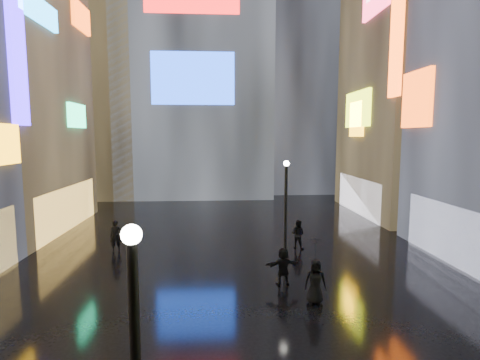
{
  "coord_description": "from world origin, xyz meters",
  "views": [
    {
      "loc": [
        -0.76,
        -0.24,
        6.44
      ],
      "look_at": [
        0.0,
        12.0,
        5.0
      ],
      "focal_mm": 28.0,
      "sensor_mm": 36.0,
      "label": 1
    }
  ],
  "objects": [
    {
      "name": "ground",
      "position": [
        0.0,
        20.0,
        0.0
      ],
      "size": [
        140.0,
        140.0,
        0.0
      ],
      "primitive_type": "plane",
      "color": "black",
      "rests_on": "ground"
    },
    {
      "name": "building_right_far",
      "position": [
        15.98,
        30.0,
        13.98
      ],
      "size": [
        10.28,
        12.0,
        28.0
      ],
      "color": "black",
      "rests_on": "ground"
    },
    {
      "name": "tower_main",
      "position": [
        -3.0,
        43.97,
        21.01
      ],
      "size": [
        16.0,
        14.2,
        42.0
      ],
      "color": "black",
      "rests_on": "ground"
    },
    {
      "name": "tower_flank_right",
      "position": [
        9.0,
        46.0,
        17.0
      ],
      "size": [
        12.0,
        12.0,
        34.0
      ],
      "primitive_type": "cube",
      "color": "black",
      "rests_on": "ground"
    },
    {
      "name": "tower_flank_left",
      "position": [
        -14.0,
        42.0,
        13.0
      ],
      "size": [
        10.0,
        10.0,
        26.0
      ],
      "primitive_type": "cube",
      "color": "black",
      "rests_on": "ground"
    },
    {
      "name": "lamp_far",
      "position": [
        2.81,
        18.75,
        2.94
      ],
      "size": [
        0.3,
        0.3,
        5.2
      ],
      "color": "black",
      "rests_on": "ground"
    },
    {
      "name": "pedestrian_4",
      "position": [
        3.0,
        13.39,
        0.87
      ],
      "size": [
        0.91,
        0.66,
        1.74
      ],
      "primitive_type": "imported",
      "rotation": [
        0.0,
        0.0,
        -0.13
      ],
      "color": "black",
      "rests_on": "ground"
    },
    {
      "name": "pedestrian_5",
      "position": [
        2.08,
        15.28,
        0.82
      ],
      "size": [
        1.58,
        0.69,
        1.64
      ],
      "primitive_type": "imported",
      "rotation": [
        0.0,
        0.0,
        3.28
      ],
      "color": "black",
      "rests_on": "ground"
    },
    {
      "name": "pedestrian_6",
      "position": [
        -6.45,
        20.6,
        0.88
      ],
      "size": [
        0.73,
        0.58,
        1.76
      ],
      "primitive_type": "imported",
      "rotation": [
        0.0,
        0.0,
        0.28
      ],
      "color": "black",
      "rests_on": "ground"
    },
    {
      "name": "pedestrian_7",
      "position": [
        3.87,
        20.53,
        0.83
      ],
      "size": [
        1.02,
        0.96,
        1.66
      ],
      "primitive_type": "imported",
      "rotation": [
        0.0,
        0.0,
        2.57
      ],
      "color": "black",
      "rests_on": "ground"
    },
    {
      "name": "umbrella_2",
      "position": [
        3.0,
        13.39,
        2.17
      ],
      "size": [
        1.3,
        1.29,
        0.86
      ],
      "primitive_type": "imported",
      "rotation": [
        0.0,
        0.0,
        1.07
      ],
      "color": "black",
      "rests_on": "pedestrian_4"
    }
  ]
}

